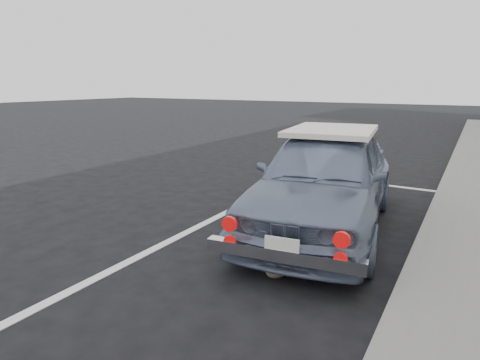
% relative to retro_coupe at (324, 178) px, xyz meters
% --- Properties ---
extents(pline_front, '(3.00, 0.12, 0.01)m').
position_rel_retro_coupe_xyz_m(pline_front, '(-0.07, 2.82, -0.69)').
color(pline_front, silver).
rests_on(pline_front, ground).
extents(pline_side, '(0.12, 7.00, 0.01)m').
position_rel_retro_coupe_xyz_m(pline_side, '(-1.47, -0.68, -0.69)').
color(pline_side, silver).
rests_on(pline_side, ground).
extents(retro_coupe, '(2.17, 4.20, 1.37)m').
position_rel_retro_coupe_xyz_m(retro_coupe, '(0.00, 0.00, 0.00)').
color(retro_coupe, slate).
rests_on(retro_coupe, ground).
extents(cat, '(0.28, 0.40, 0.23)m').
position_rel_retro_coupe_xyz_m(cat, '(0.11, -1.71, -0.59)').
color(cat, brown).
rests_on(cat, ground).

